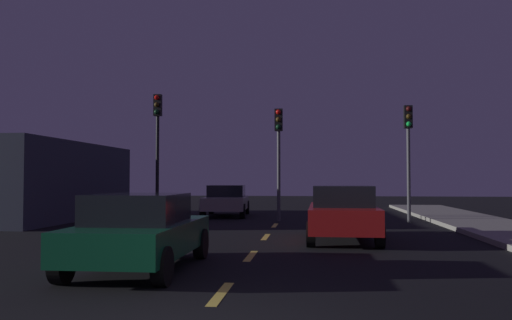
{
  "coord_description": "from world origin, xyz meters",
  "views": [
    {
      "loc": [
        1.35,
        -5.11,
        1.71
      ],
      "look_at": [
        -0.74,
        14.38,
        2.43
      ],
      "focal_mm": 36.46,
      "sensor_mm": 36.0,
      "label": 1
    }
  ],
  "objects_px": {
    "traffic_signal_left": "(157,132)",
    "car_adjacent_lane": "(140,231)",
    "traffic_signal_center": "(279,142)",
    "car_stopped_ahead": "(343,213)",
    "car_oncoming_far": "(226,200)",
    "traffic_signal_right": "(408,140)"
  },
  "relations": [
    {
      "from": "car_adjacent_lane",
      "to": "traffic_signal_right",
      "type": "bearing_deg",
      "value": 58.55
    },
    {
      "from": "car_stopped_ahead",
      "to": "car_oncoming_far",
      "type": "distance_m",
      "value": 10.29
    },
    {
      "from": "traffic_signal_right",
      "to": "car_adjacent_lane",
      "type": "relative_size",
      "value": 1.15
    },
    {
      "from": "traffic_signal_left",
      "to": "car_stopped_ahead",
      "type": "xyz_separation_m",
      "value": [
        7.23,
        -6.33,
        -2.88
      ]
    },
    {
      "from": "traffic_signal_right",
      "to": "traffic_signal_center",
      "type": "bearing_deg",
      "value": -180.0
    },
    {
      "from": "traffic_signal_center",
      "to": "car_adjacent_lane",
      "type": "distance_m",
      "value": 11.89
    },
    {
      "from": "car_stopped_ahead",
      "to": "car_oncoming_far",
      "type": "bearing_deg",
      "value": 117.74
    },
    {
      "from": "traffic_signal_left",
      "to": "traffic_signal_center",
      "type": "height_order",
      "value": "traffic_signal_left"
    },
    {
      "from": "traffic_signal_left",
      "to": "car_stopped_ahead",
      "type": "bearing_deg",
      "value": -41.17
    },
    {
      "from": "traffic_signal_right",
      "to": "car_stopped_ahead",
      "type": "bearing_deg",
      "value": -115.04
    },
    {
      "from": "traffic_signal_center",
      "to": "car_stopped_ahead",
      "type": "xyz_separation_m",
      "value": [
        2.18,
        -6.32,
        -2.44
      ]
    },
    {
      "from": "car_stopped_ahead",
      "to": "car_adjacent_lane",
      "type": "relative_size",
      "value": 1.08
    },
    {
      "from": "traffic_signal_right",
      "to": "car_adjacent_lane",
      "type": "xyz_separation_m",
      "value": [
        -7.02,
        -11.48,
        -2.52
      ]
    },
    {
      "from": "traffic_signal_center",
      "to": "car_oncoming_far",
      "type": "bearing_deg",
      "value": 133.16
    },
    {
      "from": "traffic_signal_center",
      "to": "traffic_signal_left",
      "type": "bearing_deg",
      "value": 179.98
    },
    {
      "from": "traffic_signal_right",
      "to": "car_oncoming_far",
      "type": "bearing_deg",
      "value": 160.24
    },
    {
      "from": "traffic_signal_left",
      "to": "traffic_signal_right",
      "type": "distance_m",
      "value": 10.2
    },
    {
      "from": "traffic_signal_left",
      "to": "car_oncoming_far",
      "type": "height_order",
      "value": "traffic_signal_left"
    },
    {
      "from": "traffic_signal_left",
      "to": "car_adjacent_lane",
      "type": "xyz_separation_m",
      "value": [
        3.17,
        -11.48,
        -2.92
      ]
    },
    {
      "from": "traffic_signal_center",
      "to": "car_oncoming_far",
      "type": "xyz_separation_m",
      "value": [
        -2.61,
        2.78,
        -2.49
      ]
    },
    {
      "from": "car_stopped_ahead",
      "to": "car_adjacent_lane",
      "type": "height_order",
      "value": "car_stopped_ahead"
    },
    {
      "from": "traffic_signal_left",
      "to": "car_adjacent_lane",
      "type": "bearing_deg",
      "value": -74.56
    }
  ]
}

